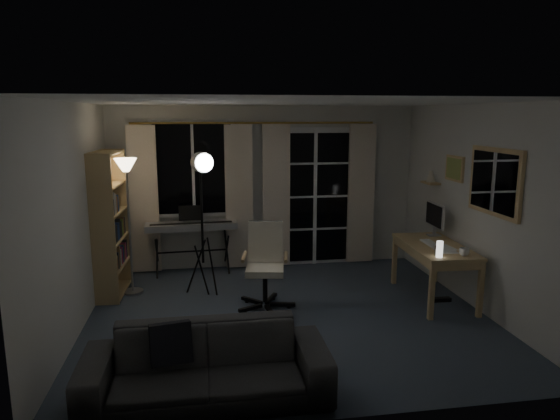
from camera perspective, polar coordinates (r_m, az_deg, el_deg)
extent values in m
cube|color=#3B4456|center=(5.85, 0.92, -12.09)|extent=(4.50, 4.00, 0.02)
cube|color=white|center=(7.32, -9.90, 4.68)|extent=(1.20, 0.06, 1.40)
cube|color=black|center=(7.29, -9.91, 4.65)|extent=(1.10, 0.02, 1.30)
cube|color=white|center=(7.28, -9.91, 4.64)|extent=(0.04, 0.03, 1.30)
cube|color=white|center=(7.58, 3.95, 1.39)|extent=(1.32, 0.06, 2.11)
cube|color=black|center=(7.49, 1.77, 1.30)|extent=(0.55, 0.02, 1.95)
cube|color=black|center=(7.62, 6.20, 1.41)|extent=(0.55, 0.02, 1.95)
cube|color=white|center=(7.54, 4.02, 1.35)|extent=(0.05, 0.04, 2.05)
cube|color=white|center=(7.63, 3.97, -2.17)|extent=(1.15, 0.03, 0.03)
cube|color=white|center=(7.54, 4.02, 1.53)|extent=(1.15, 0.03, 0.03)
cube|color=white|center=(7.47, 4.07, 5.32)|extent=(1.15, 0.03, 0.03)
cylinder|color=gold|center=(7.25, -2.84, 9.91)|extent=(3.50, 0.03, 0.03)
cube|color=#FFE9D0|center=(7.33, -15.28, 1.14)|extent=(0.40, 0.07, 2.10)
cube|color=#FFE9D0|center=(7.30, -4.70, 1.46)|extent=(0.40, 0.07, 2.10)
cube|color=#FFE9D0|center=(7.36, -0.43, 1.57)|extent=(0.40, 0.07, 2.10)
cube|color=#FFE9D0|center=(7.66, 9.24, 1.80)|extent=(0.40, 0.07, 2.10)
cube|color=tan|center=(6.24, -19.66, -2.33)|extent=(0.29, 0.04, 1.83)
cube|color=tan|center=(7.03, -18.13, -0.80)|extent=(0.29, 0.04, 1.83)
cube|color=tan|center=(6.66, -19.96, -1.54)|extent=(0.07, 0.82, 1.83)
cube|color=tan|center=(6.87, -18.39, -8.76)|extent=(0.33, 0.84, 0.02)
cube|color=tan|center=(6.77, -18.56, -6.06)|extent=(0.33, 0.84, 0.02)
cube|color=tan|center=(6.68, -18.74, -3.21)|extent=(0.33, 0.84, 0.02)
cube|color=tan|center=(6.61, -18.93, -0.28)|extent=(0.33, 0.84, 0.02)
cube|color=tan|center=(6.55, -19.12, 2.70)|extent=(0.33, 0.84, 0.02)
cube|color=tan|center=(6.51, -19.33, 6.13)|extent=(0.33, 0.84, 0.02)
cube|color=silver|center=(6.41, -19.11, -5.83)|extent=(0.21, 0.06, 0.23)
cube|color=#A17143|center=(6.50, -18.92, -5.81)|extent=(0.21, 0.05, 0.19)
cube|color=#333333|center=(6.57, -18.79, -5.52)|extent=(0.21, 0.04, 0.21)
cube|color=#A17143|center=(6.63, -18.67, -5.09)|extent=(0.21, 0.04, 0.27)
cube|color=silver|center=(6.70, -18.53, -5.18)|extent=(0.21, 0.06, 0.21)
cube|color=#C2376D|center=(6.78, -18.38, -4.95)|extent=(0.21, 0.04, 0.22)
cube|color=#2F4A8F|center=(6.84, -18.26, -4.78)|extent=(0.21, 0.05, 0.22)
cube|color=#A17143|center=(6.92, -18.12, -4.65)|extent=(0.21, 0.04, 0.21)
cube|color=#C2376D|center=(6.98, -18.02, -4.48)|extent=(0.21, 0.06, 0.22)
cube|color=#333333|center=(7.06, -17.88, -4.21)|extent=(0.21, 0.04, 0.24)
cube|color=#2F4A8F|center=(6.32, -19.31, -2.74)|extent=(0.21, 0.04, 0.25)
cube|color=#333333|center=(6.39, -19.18, -2.63)|extent=(0.21, 0.06, 0.24)
cube|color=#333333|center=(6.47, -18.99, -2.59)|extent=(0.21, 0.04, 0.21)
cube|color=#2F4A8F|center=(6.54, -18.85, -2.51)|extent=(0.21, 0.04, 0.20)
cube|color=#2F4A8F|center=(6.60, -18.74, -2.30)|extent=(0.21, 0.04, 0.21)
cube|color=#333333|center=(6.66, -18.62, -2.01)|extent=(0.21, 0.04, 0.25)
cube|color=#333333|center=(6.73, -18.49, -2.10)|extent=(0.21, 0.05, 0.20)
cube|color=#8EAB40|center=(6.81, -18.35, -1.90)|extent=(0.21, 0.05, 0.21)
cube|color=#A17143|center=(6.88, -18.23, -1.72)|extent=(0.21, 0.04, 0.22)
cube|color=#333333|center=(6.94, -18.12, -1.65)|extent=(0.21, 0.04, 0.21)
cube|color=#C2376D|center=(6.25, -19.51, 0.39)|extent=(0.21, 0.04, 0.26)
cube|color=#333333|center=(6.32, -19.35, 0.24)|extent=(0.21, 0.04, 0.20)
cube|color=silver|center=(6.38, -19.25, 0.68)|extent=(0.21, 0.04, 0.27)
cube|color=silver|center=(6.44, -19.11, 0.68)|extent=(0.21, 0.04, 0.25)
cube|color=#A17143|center=(6.51, -18.97, 0.58)|extent=(0.21, 0.04, 0.20)
cube|color=#2F4A8F|center=(6.58, -18.85, 0.71)|extent=(0.21, 0.05, 0.21)
cylinder|color=#B2B2B7|center=(6.82, -16.45, -8.92)|extent=(0.26, 0.26, 0.03)
cylinder|color=#B2B2B7|center=(6.59, -16.83, -2.24)|extent=(0.03, 0.03, 1.61)
cone|color=#FFE5B2|center=(6.46, -17.23, 4.94)|extent=(0.28, 0.28, 0.17)
cylinder|color=black|center=(7.27, -13.88, -4.82)|extent=(0.06, 0.62, 0.56)
cylinder|color=black|center=(7.27, -13.88, -4.82)|extent=(0.06, 0.62, 0.56)
cylinder|color=black|center=(7.29, -6.12, -4.50)|extent=(0.06, 0.62, 0.56)
cylinder|color=black|center=(7.29, -6.12, -4.50)|extent=(0.06, 0.62, 0.56)
cylinder|color=black|center=(7.27, -9.99, -4.67)|extent=(0.98, 0.07, 0.02)
cube|color=silver|center=(7.18, -10.09, -1.79)|extent=(1.29, 0.39, 0.09)
cube|color=white|center=(7.09, -10.08, -1.66)|extent=(1.19, 0.19, 0.01)
cube|color=black|center=(7.13, -10.09, -1.51)|extent=(1.14, 0.13, 0.01)
cube|color=black|center=(7.24, -10.16, -0.33)|extent=(0.35, 0.09, 0.21)
cylinder|color=black|center=(6.51, -7.74, -6.52)|extent=(0.13, 0.27, 0.74)
cylinder|color=black|center=(6.54, -9.61, -6.50)|extent=(0.29, 0.07, 0.75)
cylinder|color=black|center=(6.35, -8.87, -7.01)|extent=(0.19, 0.24, 0.75)
cylinder|color=black|center=(6.29, -8.93, -0.35)|extent=(0.04, 0.04, 1.29)
cylinder|color=silver|center=(6.14, -8.91, 5.40)|extent=(0.28, 0.22, 0.25)
cylinder|color=white|center=(6.07, -8.61, 5.34)|extent=(0.20, 0.10, 0.21)
cube|color=black|center=(6.05, 0.30, -10.73)|extent=(0.31, 0.10, 0.04)
cylinder|color=black|center=(6.06, 1.03, -10.90)|extent=(0.05, 0.05, 0.05)
cube|color=black|center=(6.24, -1.02, -10.05)|extent=(0.18, 0.29, 0.04)
cylinder|color=black|center=(6.31, -0.78, -9.98)|extent=(0.05, 0.05, 0.05)
cube|color=black|center=(6.18, -3.24, -10.28)|extent=(0.25, 0.25, 0.04)
cylinder|color=black|center=(6.24, -3.78, -10.28)|extent=(0.05, 0.05, 0.05)
cube|color=black|center=(5.96, -3.41, -11.13)|extent=(0.29, 0.18, 0.04)
cylinder|color=black|center=(5.93, -4.05, -11.45)|extent=(0.05, 0.05, 0.05)
cube|color=black|center=(5.87, -1.16, -11.44)|extent=(0.09, 0.31, 0.04)
cylinder|color=black|center=(5.81, -0.94, -11.89)|extent=(0.05, 0.05, 0.05)
cylinder|color=black|center=(5.98, -1.72, -8.73)|extent=(0.07, 0.07, 0.38)
cube|color=beige|center=(5.91, -1.73, -6.83)|extent=(0.50, 0.50, 0.08)
cube|color=beige|center=(6.03, -1.66, -3.65)|extent=(0.43, 0.19, 0.50)
cube|color=black|center=(6.07, -1.64, -3.39)|extent=(0.41, 0.16, 0.46)
cylinder|color=tan|center=(5.90, -4.13, -5.35)|extent=(0.11, 0.38, 0.04)
cylinder|color=tan|center=(5.88, 0.68, -5.38)|extent=(0.11, 0.38, 0.04)
cube|color=tan|center=(6.43, 17.32, -3.99)|extent=(0.71, 1.33, 0.04)
cube|color=tan|center=(6.44, 17.29, -4.54)|extent=(0.67, 1.29, 0.09)
cube|color=tan|center=(5.88, 16.93, -8.91)|extent=(0.06, 0.06, 0.66)
cube|color=tan|center=(6.13, 21.94, -8.43)|extent=(0.06, 0.06, 0.66)
cube|color=tan|center=(6.96, 12.96, -5.60)|extent=(0.06, 0.06, 0.66)
cube|color=tan|center=(7.17, 17.32, -5.34)|extent=(0.06, 0.06, 0.66)
cube|color=silver|center=(6.90, 17.18, -2.75)|extent=(0.17, 0.12, 0.01)
cube|color=silver|center=(6.87, 17.24, -1.76)|extent=(0.04, 0.03, 0.20)
cube|color=silver|center=(6.84, 17.31, -0.54)|extent=(0.05, 0.50, 0.32)
cube|color=black|center=(6.84, 17.17, -0.55)|extent=(0.03, 0.46, 0.28)
cube|color=white|center=(6.44, 16.85, -3.68)|extent=(0.15, 0.40, 0.02)
cube|color=white|center=(6.18, 17.47, -4.33)|extent=(0.06, 0.10, 0.02)
cube|color=white|center=(6.32, 18.28, -4.11)|extent=(0.23, 0.30, 0.01)
cube|color=white|center=(6.14, 18.77, -4.57)|extent=(0.21, 0.16, 0.00)
cube|color=black|center=(5.97, 17.56, -4.40)|extent=(0.05, 0.04, 0.11)
cylinder|color=white|center=(5.87, 17.78, -4.29)|extent=(0.08, 0.08, 0.19)
cube|color=black|center=(6.56, 17.76, -9.72)|extent=(0.28, 0.09, 0.05)
imported|color=silver|center=(6.03, 20.31, -4.41)|extent=(0.12, 0.10, 0.11)
cube|color=tan|center=(5.92, 23.36, 2.97)|extent=(0.04, 0.94, 0.74)
cube|color=white|center=(5.91, 23.20, 2.97)|extent=(0.01, 0.84, 0.64)
cube|color=tan|center=(6.69, 19.34, 4.50)|extent=(0.03, 0.42, 0.32)
cube|color=#4F8341|center=(6.68, 19.23, 4.50)|extent=(0.00, 0.36, 0.26)
cube|color=tan|center=(7.13, 16.83, 2.99)|extent=(0.16, 0.30, 0.02)
cone|color=beige|center=(7.12, 16.87, 3.70)|extent=(0.12, 0.12, 0.15)
imported|color=#2D2D2F|center=(4.20, -8.39, -15.97)|extent=(1.97, 0.58, 0.77)
cube|color=black|center=(4.27, -12.37, -14.65)|extent=(0.36, 0.23, 0.35)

